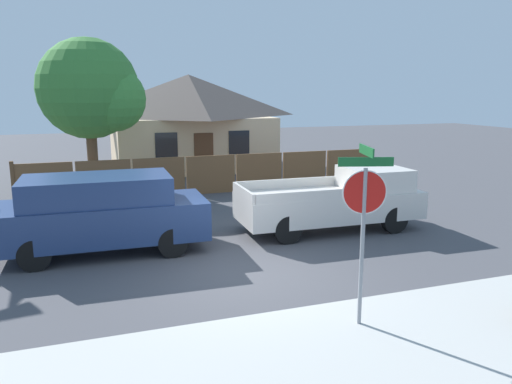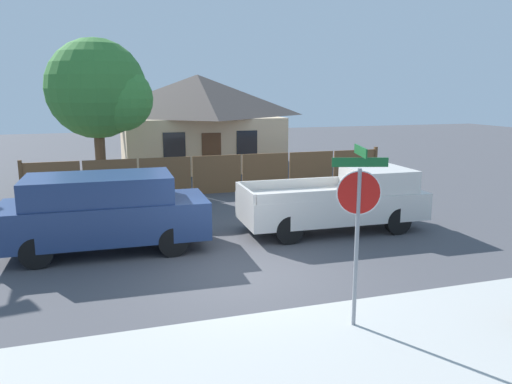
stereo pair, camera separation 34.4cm
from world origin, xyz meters
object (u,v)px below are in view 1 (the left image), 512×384
at_px(oak_tree, 94,91).
at_px(stop_sign, 364,206).
at_px(red_suv, 102,212).
at_px(orange_pickup, 337,200).
at_px(house, 189,120).

relative_size(oak_tree, stop_sign, 1.93).
bearing_deg(oak_tree, red_suv, -91.33).
relative_size(oak_tree, orange_pickup, 1.13).
bearing_deg(oak_tree, stop_sign, -74.14).
height_order(house, orange_pickup, house).
bearing_deg(stop_sign, house, 103.18).
xyz_separation_m(house, stop_sign, (-1.00, -18.52, -0.38)).
bearing_deg(house, stop_sign, -93.08).
bearing_deg(house, orange_pickup, -83.61).
distance_m(house, stop_sign, 18.55).
xyz_separation_m(house, red_suv, (-4.91, -13.10, -1.41)).
relative_size(house, red_suv, 1.66).
bearing_deg(red_suv, oak_tree, 90.10).
height_order(oak_tree, orange_pickup, oak_tree).
relative_size(house, stop_sign, 2.69).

